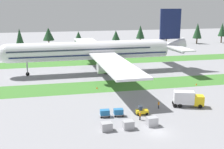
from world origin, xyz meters
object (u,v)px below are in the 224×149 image
(ground_crew_marshaller, at_px, (159,104))
(uld_container_0, at_px, (128,125))
(cargo_dolly_lead, at_px, (118,112))
(catering_truck, at_px, (188,98))
(baggage_tug, at_px, (142,111))
(cargo_dolly_second, at_px, (105,113))
(uld_container_2, at_px, (152,121))
(uld_container_1, at_px, (107,126))
(airliner, at_px, (96,50))
(taxiway_marker_0, at_px, (196,84))
(ground_crew_loader, at_px, (140,116))
(taxiway_marker_1, at_px, (97,88))

(ground_crew_marshaller, bearing_deg, uld_container_0, -37.28)
(cargo_dolly_lead, xyz_separation_m, catering_truck, (16.91, 2.29, 1.03))
(baggage_tug, xyz_separation_m, cargo_dolly_second, (-7.91, 0.43, 0.10))
(catering_truck, bearing_deg, uld_container_2, -35.65)
(uld_container_1, bearing_deg, airliner, 82.42)
(airliner, xyz_separation_m, uld_container_2, (2.63, -47.77, -6.68))
(catering_truck, xyz_separation_m, uld_container_2, (-11.80, -8.72, -1.06))
(cargo_dolly_second, height_order, taxiway_marker_0, cargo_dolly_second)
(cargo_dolly_second, bearing_deg, catering_truck, 99.27)
(uld_container_1, height_order, uld_container_2, uld_container_2)
(taxiway_marker_0, bearing_deg, catering_truck, -123.68)
(airliner, height_order, baggage_tug, airliner)
(ground_crew_loader, bearing_deg, uld_container_2, 64.35)
(cargo_dolly_second, distance_m, uld_container_0, 7.63)
(taxiway_marker_1, bearing_deg, ground_crew_loader, -79.01)
(cargo_dolly_second, xyz_separation_m, catering_truck, (19.81, 2.13, 1.03))
(ground_crew_loader, bearing_deg, ground_crew_marshaller, 174.55)
(uld_container_1, bearing_deg, taxiway_marker_0, 38.56)
(uld_container_0, bearing_deg, airliner, 87.34)
(cargo_dolly_second, xyz_separation_m, uld_container_1, (-1.02, -6.81, -0.13))
(baggage_tug, relative_size, uld_container_0, 1.33)
(cargo_dolly_second, height_order, uld_container_1, uld_container_1)
(uld_container_1, bearing_deg, uld_container_2, 1.41)
(airliner, bearing_deg, ground_crew_loader, -179.36)
(catering_truck, xyz_separation_m, taxiway_marker_0, (10.89, 16.34, -1.66))
(uld_container_1, height_order, taxiway_marker_1, uld_container_1)
(baggage_tug, xyz_separation_m, ground_crew_marshaller, (4.93, 2.77, 0.13))
(taxiway_marker_1, bearing_deg, airliner, 80.43)
(ground_crew_loader, bearing_deg, cargo_dolly_lead, -86.63)
(ground_crew_loader, height_order, taxiway_marker_1, ground_crew_loader)
(taxiway_marker_0, bearing_deg, cargo_dolly_lead, -146.18)
(catering_truck, distance_m, uld_container_0, 19.02)
(airliner, bearing_deg, cargo_dolly_lead, 175.56)
(ground_crew_loader, xyz_separation_m, uld_container_2, (1.34, -3.36, -0.05))
(baggage_tug, distance_m, uld_container_0, 8.09)
(uld_container_0, xyz_separation_m, uld_container_2, (4.87, 0.37, 0.08))
(cargo_dolly_second, bearing_deg, ground_crew_marshaller, 103.46)
(cargo_dolly_second, height_order, catering_truck, catering_truck)
(catering_truck, height_order, ground_crew_marshaller, catering_truck)
(catering_truck, bearing_deg, airliner, -141.81)
(uld_container_2, bearing_deg, airliner, 93.16)
(cargo_dolly_second, distance_m, ground_crew_marshaller, 13.06)
(airliner, relative_size, uld_container_2, 38.89)
(baggage_tug, bearing_deg, catering_truck, 105.29)
(taxiway_marker_0, distance_m, taxiway_marker_1, 28.84)
(cargo_dolly_lead, height_order, uld_container_2, uld_container_2)
(cargo_dolly_second, height_order, taxiway_marker_1, cargo_dolly_second)
(taxiway_marker_0, bearing_deg, uld_container_1, -141.44)
(baggage_tug, bearing_deg, uld_container_1, -51.33)
(cargo_dolly_lead, height_order, uld_container_0, uld_container_0)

